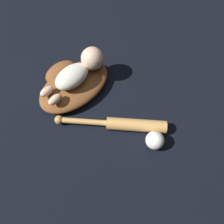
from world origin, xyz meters
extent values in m
plane|color=black|center=(0.00, 0.00, 0.00)|extent=(6.00, 6.00, 0.00)
ellipsoid|color=brown|center=(-0.05, 0.05, 0.04)|extent=(0.42, 0.32, 0.07)
ellipsoid|color=brown|center=(-0.08, 0.15, 0.04)|extent=(0.19, 0.15, 0.07)
ellipsoid|color=silver|center=(-0.05, 0.05, 0.11)|extent=(0.20, 0.16, 0.07)
sphere|color=beige|center=(0.07, 0.09, 0.13)|extent=(0.11, 0.11, 0.11)
ellipsoid|color=beige|center=(-0.18, 0.04, 0.09)|extent=(0.08, 0.06, 0.04)
ellipsoid|color=beige|center=(-0.16, -0.02, 0.09)|extent=(0.08, 0.06, 0.04)
cylinder|color=tan|center=(0.11, -0.27, 0.03)|extent=(0.25, 0.18, 0.06)
cylinder|color=tan|center=(-0.09, -0.14, 0.03)|extent=(0.20, 0.13, 0.03)
sphere|color=#B68649|center=(-0.18, -0.09, 0.03)|extent=(0.04, 0.04, 0.04)
sphere|color=white|center=(0.15, -0.37, 0.04)|extent=(0.08, 0.08, 0.08)
camera|label=1|loc=(-0.16, -0.56, 0.92)|focal=35.00mm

